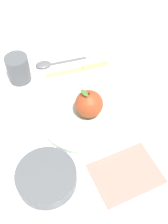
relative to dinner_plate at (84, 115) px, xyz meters
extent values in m
plane|color=silver|center=(-0.01, -0.03, -0.01)|extent=(2.40, 2.40, 0.00)
cylinder|color=#B2C6B2|center=(0.00, 0.00, 0.00)|extent=(0.24, 0.24, 0.01)
torus|color=#B2C6B2|center=(0.00, 0.00, 0.00)|extent=(0.24, 0.24, 0.01)
sphere|color=#9E3D1E|center=(-0.01, 0.00, 0.04)|extent=(0.07, 0.07, 0.07)
cylinder|color=#4C3319|center=(-0.01, 0.00, 0.08)|extent=(0.00, 0.00, 0.01)
ellipsoid|color=#386628|center=(0.00, 0.00, 0.09)|extent=(0.02, 0.03, 0.01)
cylinder|color=#4C5156|center=(0.10, 0.18, 0.01)|extent=(0.14, 0.14, 0.04)
torus|color=#4C5156|center=(0.10, 0.18, 0.03)|extent=(0.14, 0.14, 0.01)
cylinder|color=#3D4145|center=(0.10, 0.18, 0.02)|extent=(0.11, 0.11, 0.01)
cylinder|color=#4C5156|center=(0.17, -0.16, 0.03)|extent=(0.07, 0.07, 0.08)
torus|color=#4C5156|center=(0.17, -0.16, 0.07)|extent=(0.07, 0.07, 0.01)
cylinder|color=#35393C|center=(0.17, -0.16, 0.07)|extent=(0.05, 0.05, 0.01)
cube|color=#D8B766|center=(0.04, -0.17, -0.01)|extent=(0.12, 0.04, 0.00)
cube|color=#D8B766|center=(-0.05, -0.19, 0.00)|extent=(0.08, 0.03, 0.01)
ellipsoid|color=#59595E|center=(0.11, -0.21, 0.00)|extent=(0.05, 0.04, 0.01)
cube|color=#59595E|center=(0.03, -0.22, -0.01)|extent=(0.11, 0.03, 0.01)
cube|color=gray|center=(-0.08, 0.17, -0.01)|extent=(0.18, 0.16, 0.00)
camera|label=1|loc=(0.04, 0.45, 0.60)|focal=45.37mm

